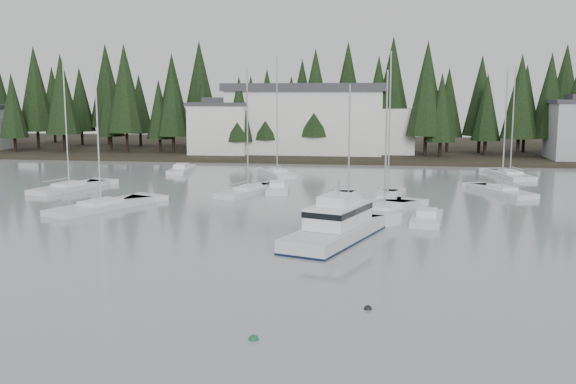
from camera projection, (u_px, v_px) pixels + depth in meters
The scene contains 19 objects.
far_shore_land at pixel (342, 149), 116.06m from camera, with size 240.00×54.00×1.00m, color black.
conifer_treeline at pixel (338, 154), 105.30m from camera, with size 200.00×22.00×20.00m, color black, non-canonical shape.
house_west at pixel (221, 127), 100.32m from camera, with size 9.54×7.42×8.75m.
harbor_inn at pixel (319, 120), 101.27m from camera, with size 29.50×11.50×10.90m.
cabin_cruiser_center at pixel (336, 230), 43.38m from camera, with size 6.78×11.43×4.69m.
sailboat_0 at pixel (277, 174), 77.99m from camera, with size 5.86×8.29×14.83m.
sailboat_1 at pixel (248, 193), 63.71m from camera, with size 5.15×9.26×12.87m.
sailboat_3 at pixel (388, 201), 58.74m from camera, with size 3.21×9.35×14.11m.
sailboat_5 at pixel (101, 208), 55.19m from camera, with size 6.79×10.34×12.95m.
sailboat_6 at pixel (510, 176), 76.39m from camera, with size 4.66×8.90×13.60m.
sailboat_7 at pixel (69, 189), 66.18m from camera, with size 5.26×9.53×13.33m.
sailboat_10 at pixel (502, 193), 63.59m from camera, with size 5.80×8.65×12.49m.
sailboat_12 at pixel (348, 203), 57.76m from camera, with size 3.45×9.90×11.19m.
sailboat_13 at pixel (384, 213), 53.09m from camera, with size 6.22×9.75×12.27m.
runabout_1 at pixel (427, 221), 49.42m from camera, with size 2.92×5.87×1.42m.
runabout_3 at pixel (181, 171), 81.39m from camera, with size 2.76×7.06×1.42m.
runabout_4 at pixel (277, 190), 65.26m from camera, with size 3.02×6.77×1.42m.
mooring_buoy_green at pixel (254, 340), 25.81m from camera, with size 0.41×0.41×0.41m, color #145933.
mooring_buoy_dark at pixel (368, 309), 29.45m from camera, with size 0.38×0.38×0.38m, color black.
Camera 1 is at (6.97, -19.13, 9.80)m, focal length 40.00 mm.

